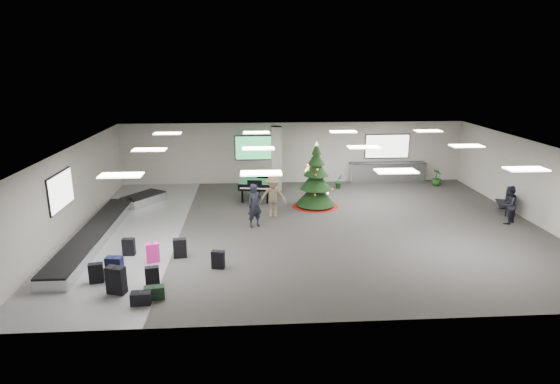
{
  "coord_description": "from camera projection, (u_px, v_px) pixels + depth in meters",
  "views": [
    {
      "loc": [
        -2.32,
        -17.23,
        6.29
      ],
      "look_at": [
        -1.12,
        1.0,
        1.15
      ],
      "focal_mm": 30.0,
      "sensor_mm": 36.0,
      "label": 1
    }
  ],
  "objects": [
    {
      "name": "potted_plant_left",
      "position": [
        339.0,
        181.0,
        23.82
      ],
      "size": [
        0.54,
        0.51,
        0.76
      ],
      "primitive_type": "imported",
      "rotation": [
        0.0,
        0.0,
        0.58
      ],
      "color": "#133C19",
      "rests_on": "ground"
    },
    {
      "name": "potted_plant_right",
      "position": [
        437.0,
        177.0,
        24.3
      ],
      "size": [
        0.63,
        0.63,
        0.88
      ],
      "primitive_type": "imported",
      "rotation": [
        0.0,
        0.0,
        1.92
      ],
      "color": "#133C19",
      "rests_on": "ground"
    },
    {
      "name": "suitcase_1",
      "position": [
        152.0,
        277.0,
        13.42
      ],
      "size": [
        0.43,
        0.29,
        0.63
      ],
      "rotation": [
        0.0,
        0.0,
        0.21
      ],
      "color": "black",
      "rests_on": "ground"
    },
    {
      "name": "suitcase_8",
      "position": [
        129.0,
        247.0,
        15.61
      ],
      "size": [
        0.4,
        0.24,
        0.61
      ],
      "rotation": [
        0.0,
        0.0,
        -0.03
      ],
      "color": "black",
      "rests_on": "ground"
    },
    {
      "name": "suitcase_0",
      "position": [
        116.0,
        280.0,
        13.01
      ],
      "size": [
        0.58,
        0.43,
        0.82
      ],
      "rotation": [
        0.0,
        0.0,
        -0.31
      ],
      "color": "black",
      "rests_on": "ground"
    },
    {
      "name": "suitcase_5",
      "position": [
        96.0,
        273.0,
        13.67
      ],
      "size": [
        0.44,
        0.29,
        0.62
      ],
      "rotation": [
        0.0,
        0.0,
        0.19
      ],
      "color": "black",
      "rests_on": "ground"
    },
    {
      "name": "grand_piano",
      "position": [
        257.0,
        183.0,
        21.79
      ],
      "size": [
        1.74,
        2.11,
        1.09
      ],
      "rotation": [
        0.0,
        0.0,
        -0.16
      ],
      "color": "black",
      "rests_on": "ground"
    },
    {
      "name": "pink_suitcase",
      "position": [
        153.0,
        253.0,
        15.08
      ],
      "size": [
        0.46,
        0.33,
        0.66
      ],
      "rotation": [
        0.0,
        0.0,
        0.27
      ],
      "color": "#FF219B",
      "rests_on": "ground"
    },
    {
      "name": "suitcase_3",
      "position": [
        180.0,
        248.0,
        15.43
      ],
      "size": [
        0.46,
        0.29,
        0.67
      ],
      "rotation": [
        0.0,
        0.0,
        0.13
      ],
      "color": "black",
      "rests_on": "ground"
    },
    {
      "name": "ground",
      "position": [
        310.0,
        226.0,
        18.4
      ],
      "size": [
        18.0,
        18.0,
        0.0
      ],
      "primitive_type": "plane",
      "color": "#322F2D",
      "rests_on": "ground"
    },
    {
      "name": "bench",
      "position": [
        506.0,
        202.0,
        19.98
      ],
      "size": [
        0.86,
        1.44,
        0.86
      ],
      "rotation": [
        0.0,
        0.0,
        -0.31
      ],
      "color": "black",
      "rests_on": "ground"
    },
    {
      "name": "suitcase_7",
      "position": [
        218.0,
        260.0,
        14.63
      ],
      "size": [
        0.43,
        0.29,
        0.6
      ],
      "rotation": [
        0.0,
        0.0,
        -0.22
      ],
      "color": "black",
      "rests_on": "ground"
    },
    {
      "name": "baggage_carousel",
      "position": [
        106.0,
        227.0,
        17.77
      ],
      "size": [
        2.28,
        9.71,
        0.43
      ],
      "color": "silver",
      "rests_on": "ground"
    },
    {
      "name": "traveler_a",
      "position": [
        255.0,
        206.0,
        18.16
      ],
      "size": [
        0.75,
        0.65,
        1.72
      ],
      "primitive_type": "imported",
      "rotation": [
        0.0,
        0.0,
        0.48
      ],
      "color": "black",
      "rests_on": "ground"
    },
    {
      "name": "service_counter",
      "position": [
        387.0,
        172.0,
        24.96
      ],
      "size": [
        4.05,
        0.65,
        1.08
      ],
      "color": "silver",
      "rests_on": "ground"
    },
    {
      "name": "green_duffel",
      "position": [
        154.0,
        293.0,
        12.77
      ],
      "size": [
        0.58,
        0.36,
        0.38
      ],
      "rotation": [
        0.0,
        0.0,
        0.16
      ],
      "color": "black",
      "rests_on": "ground"
    },
    {
      "name": "navy_suitcase",
      "position": [
        115.0,
        269.0,
        13.82
      ],
      "size": [
        0.51,
        0.34,
        0.75
      ],
      "rotation": [
        0.0,
        0.0,
        -0.13
      ],
      "color": "black",
      "rests_on": "ground"
    },
    {
      "name": "christmas_tree",
      "position": [
        316.0,
        184.0,
        20.68
      ],
      "size": [
        2.07,
        2.07,
        2.95
      ],
      "color": "#6D090A",
      "rests_on": "ground"
    },
    {
      "name": "black_duffel",
      "position": [
        141.0,
        298.0,
        12.48
      ],
      "size": [
        0.54,
        0.31,
        0.37
      ],
      "rotation": [
        0.0,
        0.0,
        0.03
      ],
      "color": "black",
      "rests_on": "ground"
    },
    {
      "name": "traveler_bench",
      "position": [
        509.0,
        205.0,
        18.56
      ],
      "size": [
        0.95,
        0.93,
        1.55
      ],
      "primitive_type": "imported",
      "rotation": [
        0.0,
        0.0,
        3.83
      ],
      "color": "black",
      "rests_on": "ground"
    },
    {
      "name": "traveler_b",
      "position": [
        273.0,
        196.0,
        19.35
      ],
      "size": [
        1.19,
        0.76,
        1.76
      ],
      "primitive_type": "imported",
      "rotation": [
        0.0,
        0.0,
        -0.1
      ],
      "color": "#836A51",
      "rests_on": "ground"
    },
    {
      "name": "room_envelope",
      "position": [
        299.0,
        165.0,
        18.39
      ],
      "size": [
        18.02,
        14.02,
        3.21
      ],
      "color": "#A9A29A",
      "rests_on": "ground"
    }
  ]
}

